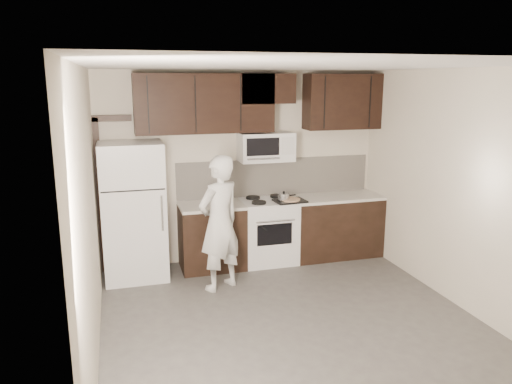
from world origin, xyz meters
name	(u,v)px	position (x,y,z in m)	size (l,w,h in m)	color
floor	(295,326)	(0.00, 0.00, 0.00)	(4.50, 4.50, 0.00)	#4A4845
back_wall	(242,167)	(0.00, 2.25, 1.35)	(4.00, 4.00, 0.00)	beige
ceiling	(300,66)	(0.00, 0.00, 2.70)	(4.50, 4.50, 0.00)	white
counter_run	(288,229)	(0.60, 1.94, 0.46)	(2.95, 0.64, 0.91)	black
stove	(268,231)	(0.30, 1.94, 0.46)	(0.76, 0.66, 0.94)	white
backsplash	(275,177)	(0.50, 2.24, 1.18)	(2.90, 0.02, 0.54)	beige
upper_cabinets	(259,101)	(0.21, 2.08, 2.28)	(3.48, 0.35, 0.78)	black
microwave	(266,147)	(0.30, 2.06, 1.65)	(0.76, 0.42, 0.40)	white
refrigerator	(134,211)	(-1.55, 1.89, 0.90)	(0.80, 0.76, 1.80)	white
door_trim	(102,182)	(-1.92, 2.21, 1.25)	(0.50, 0.08, 2.12)	black
saucepan	(284,197)	(0.48, 1.79, 0.97)	(0.27, 0.16, 0.15)	silver
baking_tray	(290,201)	(0.57, 1.78, 0.92)	(0.42, 0.32, 0.02)	black
pizza	(290,199)	(0.57, 1.78, 0.94)	(0.29, 0.29, 0.02)	beige
person	(219,223)	(-0.55, 1.21, 0.85)	(0.62, 0.41, 1.70)	white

